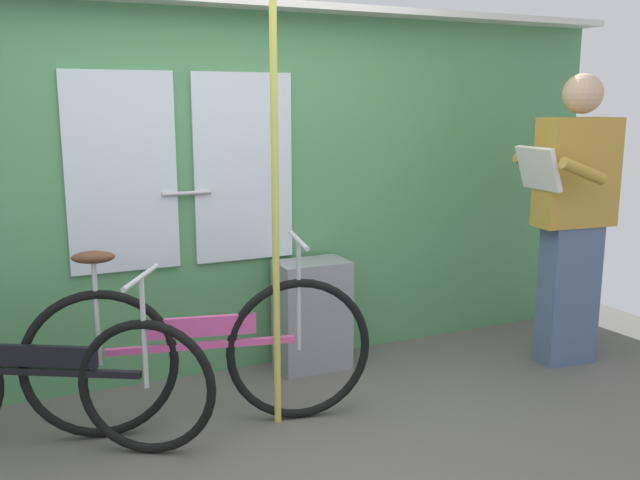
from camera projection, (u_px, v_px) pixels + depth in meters
The scene contains 7 objects.
ground_plane at pixel (306, 469), 3.15m from camera, with size 6.45×4.20×0.04m, color #56544F.
train_door_wall at pixel (216, 186), 4.07m from camera, with size 5.45×0.28×2.17m.
bicycle_near_door at pixel (201, 353), 3.44m from camera, with size 1.70×0.53×0.96m.
bicycle_leaning_behind at pixel (38, 378), 3.24m from camera, with size 1.47×0.88×0.86m.
passenger_reading_newspaper at pixel (573, 214), 4.23m from camera, with size 0.61×0.54×1.79m.
trash_bin_by_wall at pixel (312, 315), 4.25m from camera, with size 0.43×0.28×0.67m, color gray.
handrail_pole at pixel (275, 217), 3.38m from camera, with size 0.04×0.04×2.13m, color #C6C14C.
Camera 1 is at (-1.15, -2.65, 1.62)m, focal length 38.96 mm.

